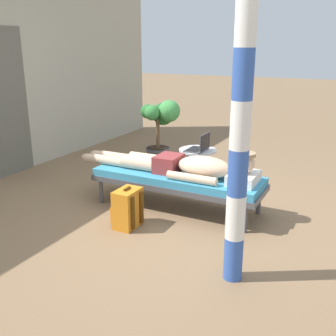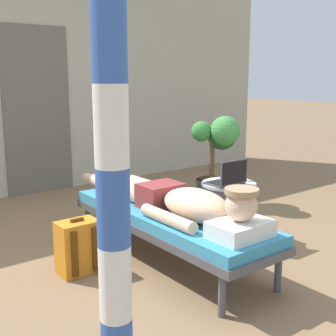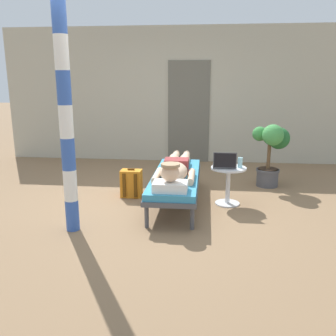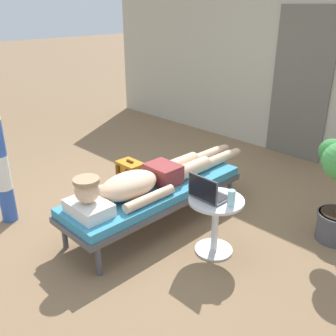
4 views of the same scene
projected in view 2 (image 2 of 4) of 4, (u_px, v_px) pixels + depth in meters
The scene contains 11 objects.
ground_plane at pixel (151, 270), 3.39m from camera, with size 40.00×40.00×0.00m, color #846647.
house_wall_back at pixel (30, 84), 5.47m from camera, with size 7.60×0.20×2.70m, color #B2AD99.
house_door_panel at pixel (37, 111), 5.47m from camera, with size 0.84×0.03×2.04m, color #625F54.
lounge_chair at pixel (169, 219), 3.51m from camera, with size 0.63×1.94×0.42m.
person_reclining at pixel (176, 200), 3.41m from camera, with size 0.53×2.17×0.33m.
side_table at pixel (228, 201), 3.98m from camera, with size 0.48×0.48×0.52m.
laptop at pixel (228, 178), 3.86m from camera, with size 0.31×0.24×0.23m.
drink_glass at pixel (241, 173), 4.02m from camera, with size 0.06×0.06×0.14m, color #99D8E5.
backpack at pixel (78, 247), 3.33m from camera, with size 0.30×0.26×0.42m.
potted_plant at pixel (216, 149), 5.05m from camera, with size 0.58×0.63×1.02m.
porch_post at pixel (111, 126), 1.88m from camera, with size 0.15×0.15×2.49m.
Camera 2 is at (-1.83, -2.59, 1.45)m, focal length 47.76 mm.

